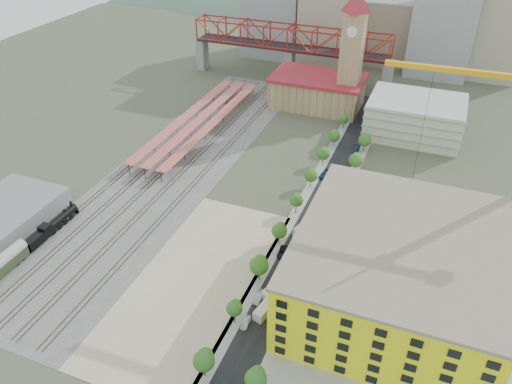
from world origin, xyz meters
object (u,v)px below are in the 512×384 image
at_px(clock_tower, 353,43).
at_px(site_trailer_d, 307,226).
at_px(construction_building, 396,270).
at_px(locomotive, 54,225).
at_px(site_trailer_a, 267,306).
at_px(site_trailer_b, 277,288).
at_px(site_trailer_c, 296,249).
at_px(car_0, 246,322).

relative_size(clock_tower, site_trailer_d, 5.08).
height_order(construction_building, locomotive, construction_building).
distance_m(site_trailer_a, site_trailer_b, 6.44).
bearing_deg(site_trailer_a, site_trailer_c, 101.69).
relative_size(site_trailer_c, site_trailer_d, 0.91).
bearing_deg(site_trailer_d, locomotive, -139.09).
relative_size(clock_tower, site_trailer_b, 5.80).
height_order(clock_tower, locomotive, clock_tower).
bearing_deg(site_trailer_c, clock_tower, 86.43).
distance_m(site_trailer_a, site_trailer_d, 32.12).
relative_size(site_trailer_b, car_0, 2.15).
xyz_separation_m(locomotive, site_trailer_a, (66.00, -5.89, -0.73)).
distance_m(clock_tower, construction_building, 107.36).
bearing_deg(site_trailer_b, car_0, -84.05).
bearing_deg(locomotive, site_trailer_a, -5.10).
xyz_separation_m(site_trailer_b, car_0, (-3.00, -12.28, -0.52)).
relative_size(clock_tower, locomotive, 2.48).
relative_size(locomotive, site_trailer_d, 2.05).
distance_m(locomotive, site_trailer_b, 66.01).
height_order(clock_tower, site_trailer_c, clock_tower).
xyz_separation_m(site_trailer_a, car_0, (-3.00, -5.84, -0.52)).
distance_m(clock_tower, site_trailer_d, 86.50).
relative_size(construction_building, locomotive, 2.41).
bearing_deg(construction_building, site_trailer_c, 163.25).
xyz_separation_m(locomotive, site_trailer_b, (66.00, 0.54, -0.73)).
height_order(site_trailer_d, car_0, site_trailer_d).
relative_size(clock_tower, construction_building, 1.03).
distance_m(site_trailer_d, car_0, 38.09).
distance_m(construction_building, car_0, 36.10).
height_order(site_trailer_c, car_0, site_trailer_c).
relative_size(construction_building, site_trailer_c, 5.45).
relative_size(locomotive, site_trailer_c, 2.26).
distance_m(site_trailer_c, car_0, 27.66).
xyz_separation_m(construction_building, site_trailer_d, (-26.00, 18.30, -8.01)).
height_order(locomotive, site_trailer_d, locomotive).
xyz_separation_m(construction_building, site_trailer_b, (-26.00, -7.39, -8.18)).
height_order(site_trailer_b, site_trailer_c, site_trailer_c).
relative_size(site_trailer_c, car_0, 2.23).
bearing_deg(locomotive, site_trailer_c, 13.43).
xyz_separation_m(site_trailer_c, car_0, (-3.00, -27.49, -0.56)).
height_order(construction_building, site_trailer_b, construction_building).
relative_size(clock_tower, car_0, 12.48).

